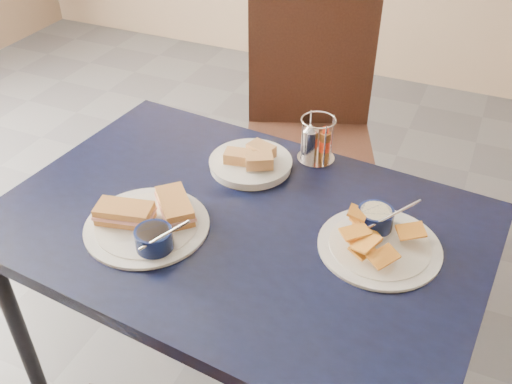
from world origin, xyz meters
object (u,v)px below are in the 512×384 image
at_px(plantain_plate, 377,237).
at_px(condiment_caddy, 315,142).
at_px(sandwich_plate, 150,221).
at_px(chair_far, 318,120).
at_px(dining_table, 239,239).
at_px(bread_basket, 251,162).

distance_m(plantain_plate, condiment_caddy, 0.39).
bearing_deg(sandwich_plate, chair_far, 82.94).
height_order(sandwich_plate, condiment_caddy, condiment_caddy).
bearing_deg(dining_table, condiment_caddy, 76.78).
relative_size(bread_basket, condiment_caddy, 1.72).
bearing_deg(bread_basket, condiment_caddy, 38.74).
bearing_deg(condiment_caddy, dining_table, -103.22).
relative_size(chair_far, plantain_plate, 3.44).
xyz_separation_m(chair_far, plantain_plate, (0.41, -0.79, 0.19)).
distance_m(dining_table, plantain_plate, 0.36).
height_order(dining_table, plantain_plate, plantain_plate).
bearing_deg(sandwich_plate, condiment_caddy, 59.93).
bearing_deg(chair_far, condiment_caddy, -73.40).
relative_size(dining_table, bread_basket, 5.50).
height_order(plantain_plate, condiment_caddy, condiment_caddy).
bearing_deg(plantain_plate, bread_basket, 157.43).
relative_size(dining_table, chair_far, 1.27).
relative_size(sandwich_plate, condiment_caddy, 2.36).
height_order(dining_table, sandwich_plate, sandwich_plate).
bearing_deg(sandwich_plate, plantain_plate, 18.41).
bearing_deg(plantain_plate, chair_far, 117.29).
distance_m(bread_basket, condiment_caddy, 0.20).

